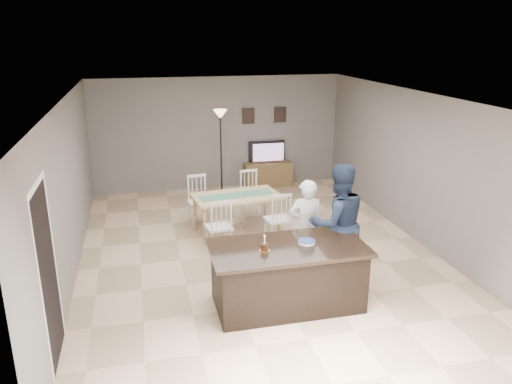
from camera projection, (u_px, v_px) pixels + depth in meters
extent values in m
plane|color=#DCB38D|center=(257.00, 252.00, 8.76)|extent=(8.00, 8.00, 0.00)
plane|color=slate|center=(218.00, 133.00, 12.05)|extent=(6.00, 0.00, 6.00)
plane|color=slate|center=(358.00, 296.00, 4.65)|extent=(6.00, 0.00, 6.00)
plane|color=slate|center=(68.00, 191.00, 7.68)|extent=(0.00, 8.00, 8.00)
plane|color=slate|center=(418.00, 168.00, 9.02)|extent=(0.00, 8.00, 8.00)
plane|color=white|center=(257.00, 97.00, 7.93)|extent=(8.00, 8.00, 0.00)
cube|color=black|center=(287.00, 277.00, 6.97)|extent=(2.00, 1.00, 0.85)
cube|color=black|center=(288.00, 248.00, 6.83)|extent=(2.15, 1.10, 0.05)
cube|color=brown|center=(268.00, 175.00, 12.43)|extent=(1.20, 0.40, 0.60)
imported|color=black|center=(268.00, 152.00, 12.32)|extent=(0.91, 0.12, 0.53)
plane|color=#CD5016|center=(268.00, 152.00, 12.24)|extent=(0.78, 0.00, 0.78)
cube|color=black|center=(249.00, 116.00, 12.07)|extent=(0.30, 0.02, 0.38)
cube|color=black|center=(280.00, 115.00, 12.25)|extent=(0.30, 0.02, 0.38)
plane|color=black|center=(49.00, 277.00, 5.65)|extent=(0.00, 2.10, 2.10)
plane|color=white|center=(36.00, 185.00, 5.31)|extent=(0.00, 1.02, 1.02)
imported|color=silver|center=(306.00, 226.00, 7.87)|extent=(0.59, 0.42, 1.53)
imported|color=#1B263D|center=(338.00, 223.00, 7.53)|extent=(0.93, 0.73, 1.87)
cylinder|color=gold|center=(265.00, 250.00, 6.69)|extent=(0.14, 0.14, 0.00)
cylinder|color=#391C0F|center=(265.00, 247.00, 6.67)|extent=(0.11, 0.11, 0.10)
cylinder|color=white|center=(265.00, 240.00, 6.64)|extent=(0.02, 0.02, 0.11)
sphere|color=#FFBF4C|center=(265.00, 236.00, 6.62)|extent=(0.02, 0.02, 0.02)
cylinder|color=white|center=(307.00, 243.00, 6.92)|extent=(0.24, 0.24, 0.01)
cylinder|color=white|center=(307.00, 242.00, 6.91)|extent=(0.24, 0.24, 0.01)
cylinder|color=white|center=(307.00, 241.00, 6.91)|extent=(0.24, 0.24, 0.01)
cylinder|color=#2E438E|center=(307.00, 241.00, 6.91)|extent=(0.25, 0.25, 0.00)
cube|color=tan|center=(236.00, 196.00, 9.41)|extent=(1.70, 1.08, 0.04)
cylinder|color=tan|center=(205.00, 227.00, 8.95)|extent=(0.06, 0.06, 0.71)
cylinder|color=tan|center=(265.00, 205.00, 10.09)|extent=(0.06, 0.06, 0.71)
cube|color=#3C6C56|center=(236.00, 195.00, 9.40)|extent=(1.44, 0.51, 0.01)
cube|color=silver|center=(219.00, 227.00, 8.68)|extent=(0.47, 0.45, 0.04)
cylinder|color=silver|center=(212.00, 244.00, 8.56)|extent=(0.03, 0.03, 0.43)
cylinder|color=silver|center=(226.00, 235.00, 8.95)|extent=(0.03, 0.03, 0.43)
cube|color=silver|center=(221.00, 203.00, 8.37)|extent=(0.38, 0.07, 0.05)
cube|color=silver|center=(277.00, 219.00, 9.04)|extent=(0.47, 0.45, 0.04)
cylinder|color=silver|center=(272.00, 236.00, 8.92)|extent=(0.03, 0.03, 0.43)
cylinder|color=silver|center=(282.00, 227.00, 9.32)|extent=(0.03, 0.03, 0.43)
cube|color=silver|center=(282.00, 196.00, 8.73)|extent=(0.38, 0.07, 0.05)
cube|color=silver|center=(199.00, 202.00, 9.94)|extent=(0.47, 0.45, 0.04)
cylinder|color=silver|center=(206.00, 210.00, 10.21)|extent=(0.03, 0.03, 0.43)
cylinder|color=silver|center=(193.00, 217.00, 9.81)|extent=(0.03, 0.03, 0.43)
cube|color=silver|center=(196.00, 176.00, 9.95)|extent=(0.38, 0.07, 0.05)
cube|color=silver|center=(252.00, 196.00, 10.30)|extent=(0.47, 0.45, 0.04)
cylinder|color=silver|center=(257.00, 204.00, 10.57)|extent=(0.03, 0.03, 0.43)
cylinder|color=silver|center=(246.00, 211.00, 10.17)|extent=(0.03, 0.03, 0.43)
cube|color=silver|center=(249.00, 171.00, 10.31)|extent=(0.38, 0.07, 0.05)
cylinder|color=black|center=(222.00, 197.00, 11.63)|extent=(0.31, 0.31, 0.03)
cylinder|color=black|center=(221.00, 158.00, 11.34)|extent=(0.04, 0.04, 1.89)
cone|color=#EDC482|center=(220.00, 114.00, 11.04)|extent=(0.31, 0.31, 0.20)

